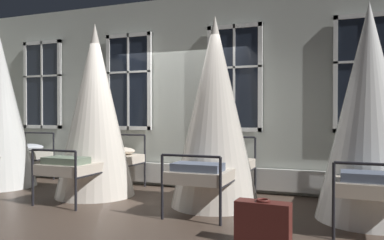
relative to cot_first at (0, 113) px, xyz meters
The scene contains 8 objects.
ground 3.43m from the cot_first, ahead, with size 21.62×21.62×0.00m, color #4C3D33.
back_wall_with_windows 3.39m from the cot_first, 20.73° to the left, with size 10.79×0.10×3.48m, color #B2B7AD.
window_bank 3.34m from the cot_first, 18.79° to the left, with size 7.22×0.10×2.82m.
cot_first is the anchor object (origin of this frame).
cot_second 2.11m from the cot_first, ahead, with size 1.29×2.00×2.84m.
cot_third 4.18m from the cot_first, ahead, with size 1.29×1.99×2.79m.
cot_fourth 6.23m from the cot_first, ahead, with size 1.29×1.99×2.76m.
suitcase_dark 5.47m from the cot_first, 15.70° to the right, with size 0.57×0.25×0.47m.
Camera 1 is at (2.73, -5.37, 1.33)m, focal length 35.96 mm.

